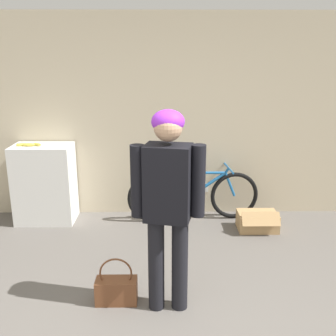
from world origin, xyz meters
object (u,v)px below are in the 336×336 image
Objects in this scene: bicycle at (193,195)px; handbag at (116,289)px; banana at (29,144)px; cardboard_box at (257,221)px; person at (168,194)px.

bicycle is 1.96m from handbag.
handbag is at bearing -54.54° from banana.
banana is 0.68× the size of cardboard_box.
cardboard_box is at bearing -26.97° from bicycle.
person is 0.99× the size of bicycle.
bicycle is at bearing 91.75° from person.
handbag is (-0.79, -1.78, -0.21)m from bicycle.
banana reaches higher than cardboard_box.
person reaches higher than cardboard_box.
person reaches higher than bicycle.
bicycle is at bearing 66.00° from handbag.
cardboard_box is (0.77, -0.31, -0.23)m from bicycle.
person is at bearing -125.97° from cardboard_box.
banana is 2.33m from handbag.
bicycle is (0.35, 1.86, -0.69)m from person.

